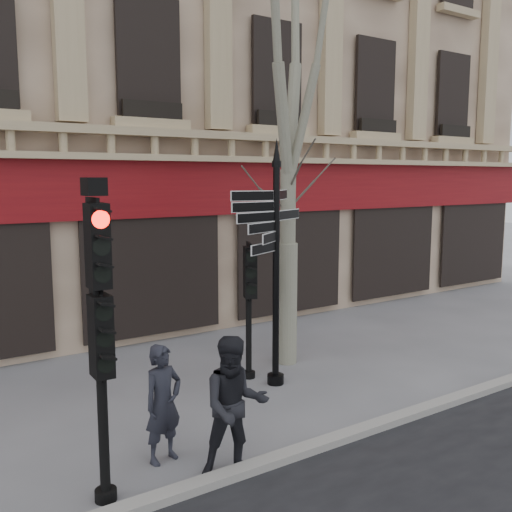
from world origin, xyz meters
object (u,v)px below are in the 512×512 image
at_px(plane_tree, 289,22).
at_px(pedestrian_a, 163,403).
at_px(traffic_signal_main, 98,302).
at_px(pedestrian_b, 235,406).
at_px(traffic_signal_secondary, 249,287).
at_px(fingerpost, 276,222).

distance_m(plane_tree, pedestrian_a, 7.58).
xyz_separation_m(traffic_signal_main, pedestrian_b, (1.63, -0.32, -1.51)).
xyz_separation_m(traffic_signal_main, traffic_signal_secondary, (3.75, 2.60, -0.64)).
bearing_deg(fingerpost, plane_tree, 27.63).
bearing_deg(plane_tree, fingerpost, -136.47).
bearing_deg(traffic_signal_secondary, traffic_signal_main, -121.00).
relative_size(traffic_signal_secondary, pedestrian_a, 1.57).
xyz_separation_m(traffic_signal_secondary, pedestrian_a, (-2.75, -2.09, -0.98)).
xyz_separation_m(plane_tree, pedestrian_b, (-3.28, -3.25, -5.92)).
xyz_separation_m(fingerpost, traffic_signal_main, (-3.99, -2.05, -0.62)).
bearing_deg(pedestrian_a, plane_tree, 18.27).
distance_m(traffic_signal_main, pedestrian_a, 1.98).
distance_m(pedestrian_a, pedestrian_b, 1.05).
relative_size(fingerpost, pedestrian_b, 2.46).
height_order(fingerpost, traffic_signal_main, fingerpost).
relative_size(traffic_signal_main, pedestrian_a, 2.36).
relative_size(traffic_signal_main, traffic_signal_secondary, 1.50).
xyz_separation_m(plane_tree, pedestrian_a, (-3.91, -2.41, -6.03)).
bearing_deg(pedestrian_b, pedestrian_a, 146.37).
bearing_deg(pedestrian_b, plane_tree, 64.26).
distance_m(fingerpost, pedestrian_a, 4.04).
bearing_deg(pedestrian_a, traffic_signal_secondary, 23.86).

